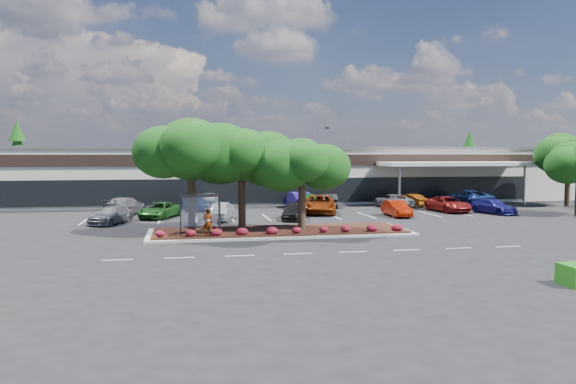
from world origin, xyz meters
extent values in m
plane|color=black|center=(0.00, 0.00, 0.00)|extent=(160.00, 160.00, 0.00)
cube|color=beige|center=(0.00, 34.00, 3.00)|extent=(80.00, 20.00, 6.00)
cube|color=#4A4A4C|center=(0.00, 34.00, 6.10)|extent=(80.40, 20.40, 0.30)
cube|color=black|center=(0.00, 23.95, 4.80)|extent=(80.00, 0.25, 1.20)
cube|color=black|center=(0.00, 23.95, 1.60)|extent=(60.00, 0.18, 2.60)
cube|color=#B2130C|center=(-6.00, 23.88, 4.80)|extent=(6.00, 0.12, 1.00)
cube|color=beige|center=(20.00, 21.50, 4.40)|extent=(16.00, 5.00, 0.40)
cylinder|color=slate|center=(13.00, 19.50, 2.10)|extent=(0.24, 0.24, 4.20)
cylinder|color=slate|center=(27.00, 19.50, 2.10)|extent=(0.24, 0.24, 4.20)
cube|color=#A6A7A1|center=(-2.00, 4.00, 0.07)|extent=(18.00, 6.00, 0.15)
cube|color=#3E1E13|center=(-2.00, 4.00, 0.20)|extent=(17.20, 5.20, 0.12)
cube|color=silver|center=(-12.00, -4.00, 0.01)|extent=(1.60, 0.12, 0.01)
cube|color=silver|center=(-8.80, -4.00, 0.01)|extent=(1.60, 0.12, 0.01)
cube|color=silver|center=(-5.60, -4.00, 0.01)|extent=(1.60, 0.12, 0.01)
cube|color=silver|center=(-2.40, -4.00, 0.01)|extent=(1.60, 0.12, 0.01)
cube|color=silver|center=(0.80, -4.00, 0.01)|extent=(1.60, 0.12, 0.01)
cube|color=silver|center=(4.00, -4.00, 0.01)|extent=(1.60, 0.12, 0.01)
cube|color=silver|center=(7.20, -4.00, 0.01)|extent=(1.60, 0.12, 0.01)
cube|color=silver|center=(10.40, -4.00, 0.01)|extent=(1.60, 0.12, 0.01)
cube|color=silver|center=(-16.50, 13.50, 0.01)|extent=(0.12, 5.00, 0.01)
cube|color=silver|center=(-13.50, 13.50, 0.01)|extent=(0.12, 5.00, 0.01)
cube|color=silver|center=(-10.50, 13.50, 0.01)|extent=(0.12, 5.00, 0.01)
cube|color=silver|center=(-7.50, 13.50, 0.01)|extent=(0.12, 5.00, 0.01)
cube|color=silver|center=(-4.50, 13.50, 0.01)|extent=(0.12, 5.00, 0.01)
cube|color=silver|center=(-1.50, 13.50, 0.01)|extent=(0.12, 5.00, 0.01)
cube|color=silver|center=(1.50, 13.50, 0.01)|extent=(0.12, 5.00, 0.01)
cube|color=silver|center=(4.50, 13.50, 0.01)|extent=(0.12, 5.00, 0.01)
cube|color=silver|center=(7.50, 13.50, 0.01)|extent=(0.12, 5.00, 0.01)
cube|color=silver|center=(10.50, 13.50, 0.01)|extent=(0.12, 5.00, 0.01)
cube|color=silver|center=(13.50, 13.50, 0.01)|extent=(0.12, 5.00, 0.01)
cube|color=silver|center=(16.50, 13.50, 0.01)|extent=(0.12, 5.00, 0.01)
cylinder|color=black|center=(-8.75, 3.45, 1.51)|extent=(0.08, 0.08, 2.50)
cylinder|color=black|center=(-6.25, 3.45, 1.51)|extent=(0.08, 0.08, 2.50)
cylinder|color=black|center=(-8.75, 2.15, 1.51)|extent=(0.08, 0.08, 2.50)
cylinder|color=black|center=(-6.25, 2.15, 1.51)|extent=(0.08, 0.08, 2.50)
cube|color=black|center=(-7.50, 2.80, 2.80)|extent=(2.75, 1.55, 0.10)
cube|color=silver|center=(-7.50, 3.45, 1.63)|extent=(2.30, 0.03, 2.00)
cube|color=black|center=(-7.50, 3.05, 0.71)|extent=(2.00, 0.35, 0.06)
cone|color=#153C10|center=(-30.00, 46.00, 5.00)|extent=(4.40, 4.40, 10.00)
cone|color=#153C10|center=(34.00, 44.00, 4.50)|extent=(3.96, 3.96, 9.00)
imported|color=#594C47|center=(-7.04, 1.70, 1.14)|extent=(0.66, 0.44, 1.77)
cube|color=#A6A7A1|center=(6.29, 26.53, 0.20)|extent=(0.50, 0.50, 0.40)
cylinder|color=slate|center=(6.29, 26.53, 4.47)|extent=(0.14, 0.14, 8.14)
cube|color=slate|center=(6.72, 26.65, 8.39)|extent=(0.93, 0.44, 0.14)
cube|color=black|center=(7.20, 26.77, 8.32)|extent=(0.51, 0.41, 0.18)
imported|color=#595A61|center=(-14.14, 11.55, 0.68)|extent=(3.66, 5.04, 1.36)
imported|color=#1B531A|center=(-10.54, 14.81, 0.68)|extent=(3.97, 5.36, 1.35)
imported|color=#AEB5BC|center=(-5.56, 12.35, 0.78)|extent=(3.03, 4.93, 1.57)
imported|color=black|center=(0.58, 11.63, 0.67)|extent=(3.08, 4.96, 1.34)
imported|color=maroon|center=(3.76, 15.72, 0.85)|extent=(4.15, 6.58, 1.69)
imported|color=#831302|center=(9.79, 12.15, 0.69)|extent=(1.51, 4.21, 1.38)
imported|color=maroon|center=(16.04, 14.92, 0.72)|extent=(2.89, 5.42, 1.45)
imported|color=navy|center=(19.38, 12.63, 0.67)|extent=(3.11, 4.99, 1.35)
imported|color=slate|center=(-13.67, 18.07, 0.80)|extent=(3.89, 5.92, 1.59)
imported|color=navy|center=(-7.46, 21.16, 0.75)|extent=(2.73, 5.41, 1.51)
imported|color=#AFB8BD|center=(-6.00, 21.88, 0.86)|extent=(2.77, 5.27, 1.71)
imported|color=navy|center=(2.79, 20.69, 0.85)|extent=(2.18, 5.26, 1.69)
imported|color=#1B4C16|center=(3.32, 20.05, 0.86)|extent=(2.39, 5.17, 1.72)
imported|color=black|center=(6.20, 21.32, 0.70)|extent=(2.35, 4.46, 1.40)
imported|color=slate|center=(12.40, 19.60, 0.70)|extent=(3.01, 5.34, 1.41)
imported|color=#7B3408|center=(14.35, 20.27, 0.67)|extent=(3.00, 4.30, 1.34)
imported|color=navy|center=(20.54, 19.88, 0.86)|extent=(4.33, 6.72, 1.72)
camera|label=1|loc=(-8.65, -34.01, 5.57)|focal=35.00mm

